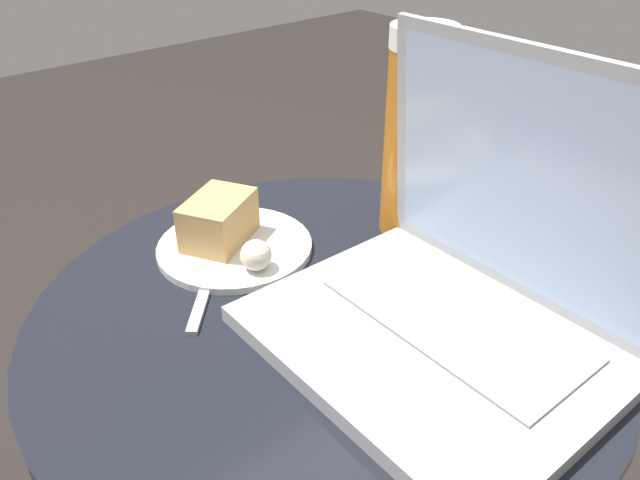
% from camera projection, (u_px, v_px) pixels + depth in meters
% --- Properties ---
extents(table, '(0.63, 0.63, 0.53)m').
position_uv_depth(table, '(325.00, 424.00, 0.76)').
color(table, '#9E9EA3').
rests_on(table, ground_plane).
extents(laptop, '(0.34, 0.27, 0.28)m').
position_uv_depth(laptop, '(461.00, 288.00, 0.60)').
color(laptop, '#B2B2B7').
rests_on(laptop, table).
extents(beer_glass, '(0.08, 0.08, 0.25)m').
position_uv_depth(beer_glass, '(416.00, 134.00, 0.74)').
color(beer_glass, '#C6701E').
rests_on(beer_glass, table).
extents(snack_plate, '(0.19, 0.19, 0.07)m').
position_uv_depth(snack_plate, '(229.00, 235.00, 0.75)').
color(snack_plate, silver).
rests_on(snack_plate, table).
extents(fork, '(0.15, 0.14, 0.00)m').
position_uv_depth(fork, '(211.00, 270.00, 0.72)').
color(fork, '#B2B2B7').
rests_on(fork, table).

